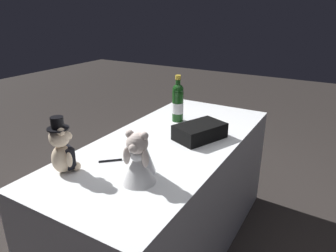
{
  "coord_description": "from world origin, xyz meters",
  "views": [
    {
      "loc": [
        -1.48,
        -0.87,
        1.54
      ],
      "look_at": [
        0.0,
        0.0,
        0.88
      ],
      "focal_mm": 32.86,
      "sensor_mm": 36.0,
      "label": 1
    }
  ],
  "objects_px": {
    "gift_case_black": "(200,131)",
    "champagne_bottle": "(178,102)",
    "teddy_bear_groom": "(62,149)",
    "signing_pen": "(109,161)",
    "teddy_bear_bride": "(139,159)"
  },
  "relations": [
    {
      "from": "teddy_bear_groom",
      "to": "gift_case_black",
      "type": "bearing_deg",
      "value": -29.59
    },
    {
      "from": "teddy_bear_bride",
      "to": "gift_case_black",
      "type": "relative_size",
      "value": 0.72
    },
    {
      "from": "teddy_bear_bride",
      "to": "teddy_bear_groom",
      "type": "bearing_deg",
      "value": 108.6
    },
    {
      "from": "teddy_bear_groom",
      "to": "teddy_bear_bride",
      "type": "relative_size",
      "value": 1.13
    },
    {
      "from": "teddy_bear_groom",
      "to": "champagne_bottle",
      "type": "distance_m",
      "value": 0.93
    },
    {
      "from": "teddy_bear_bride",
      "to": "champagne_bottle",
      "type": "bearing_deg",
      "value": 16.47
    },
    {
      "from": "gift_case_black",
      "to": "champagne_bottle",
      "type": "bearing_deg",
      "value": 51.99
    },
    {
      "from": "teddy_bear_groom",
      "to": "champagne_bottle",
      "type": "xyz_separation_m",
      "value": [
        0.93,
        -0.13,
        0.02
      ]
    },
    {
      "from": "teddy_bear_groom",
      "to": "gift_case_black",
      "type": "height_order",
      "value": "teddy_bear_groom"
    },
    {
      "from": "signing_pen",
      "to": "gift_case_black",
      "type": "xyz_separation_m",
      "value": [
        0.52,
        -0.28,
        0.04
      ]
    },
    {
      "from": "teddy_bear_bride",
      "to": "signing_pen",
      "type": "height_order",
      "value": "teddy_bear_bride"
    },
    {
      "from": "champagne_bottle",
      "to": "teddy_bear_bride",
      "type": "bearing_deg",
      "value": -163.53
    },
    {
      "from": "champagne_bottle",
      "to": "signing_pen",
      "type": "height_order",
      "value": "champagne_bottle"
    },
    {
      "from": "teddy_bear_groom",
      "to": "signing_pen",
      "type": "xyz_separation_m",
      "value": [
        0.19,
        -0.12,
        -0.12
      ]
    },
    {
      "from": "champagne_bottle",
      "to": "gift_case_black",
      "type": "bearing_deg",
      "value": -128.01
    }
  ]
}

